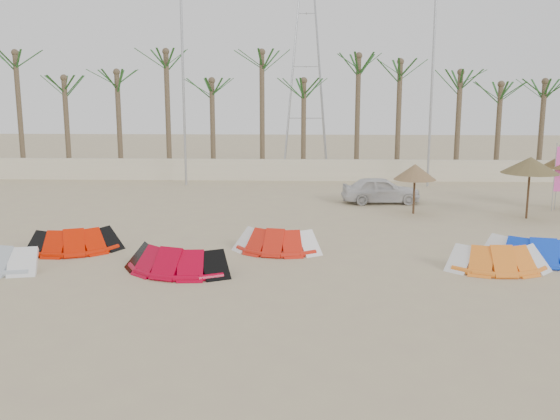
{
  "coord_description": "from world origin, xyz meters",
  "views": [
    {
      "loc": [
        0.79,
        -15.81,
        5.6
      ],
      "look_at": [
        0.0,
        6.0,
        1.3
      ],
      "focal_mm": 40.0,
      "sensor_mm": 36.0,
      "label": 1
    }
  ],
  "objects_px": {
    "car": "(381,190)",
    "parasol_left": "(415,172)",
    "parasol_mid": "(530,165)",
    "kite_red_mid": "(178,257)",
    "kite_red_left": "(77,239)",
    "kite_blue": "(537,247)",
    "kite_orange": "(496,256)",
    "kite_red_right": "(277,239)"
  },
  "relations": [
    {
      "from": "kite_red_mid",
      "to": "kite_blue",
      "type": "bearing_deg",
      "value": 8.17
    },
    {
      "from": "kite_orange",
      "to": "parasol_left",
      "type": "relative_size",
      "value": 1.39
    },
    {
      "from": "kite_red_left",
      "to": "car",
      "type": "relative_size",
      "value": 0.91
    },
    {
      "from": "kite_red_mid",
      "to": "car",
      "type": "distance_m",
      "value": 14.14
    },
    {
      "from": "car",
      "to": "parasol_left",
      "type": "bearing_deg",
      "value": -159.55
    },
    {
      "from": "kite_blue",
      "to": "parasol_mid",
      "type": "distance_m",
      "value": 7.21
    },
    {
      "from": "kite_blue",
      "to": "car",
      "type": "bearing_deg",
      "value": 111.08
    },
    {
      "from": "kite_red_left",
      "to": "kite_red_right",
      "type": "height_order",
      "value": "same"
    },
    {
      "from": "kite_red_mid",
      "to": "kite_red_right",
      "type": "relative_size",
      "value": 1.17
    },
    {
      "from": "kite_red_left",
      "to": "parasol_mid",
      "type": "bearing_deg",
      "value": 18.96
    },
    {
      "from": "kite_red_right",
      "to": "kite_orange",
      "type": "xyz_separation_m",
      "value": [
        6.97,
        -1.98,
        0.0
      ]
    },
    {
      "from": "kite_red_left",
      "to": "parasol_mid",
      "type": "height_order",
      "value": "parasol_mid"
    },
    {
      "from": "parasol_mid",
      "to": "car",
      "type": "height_order",
      "value": "parasol_mid"
    },
    {
      "from": "kite_orange",
      "to": "car",
      "type": "distance_m",
      "value": 11.51
    },
    {
      "from": "kite_orange",
      "to": "kite_red_right",
      "type": "bearing_deg",
      "value": 164.16
    },
    {
      "from": "parasol_left",
      "to": "car",
      "type": "xyz_separation_m",
      "value": [
        -1.16,
        2.61,
        -1.25
      ]
    },
    {
      "from": "kite_orange",
      "to": "parasol_mid",
      "type": "distance_m",
      "value": 8.82
    },
    {
      "from": "kite_red_left",
      "to": "parasol_left",
      "type": "relative_size",
      "value": 1.54
    },
    {
      "from": "kite_red_mid",
      "to": "kite_red_right",
      "type": "xyz_separation_m",
      "value": [
        2.98,
        2.53,
        -0.0
      ]
    },
    {
      "from": "car",
      "to": "kite_red_mid",
      "type": "bearing_deg",
      "value": 143.33
    },
    {
      "from": "parasol_mid",
      "to": "car",
      "type": "distance_m",
      "value": 7.06
    },
    {
      "from": "kite_blue",
      "to": "parasol_left",
      "type": "xyz_separation_m",
      "value": [
        -2.76,
        7.56,
        1.47
      ]
    },
    {
      "from": "parasol_left",
      "to": "kite_red_mid",
      "type": "bearing_deg",
      "value": -133.91
    },
    {
      "from": "kite_red_mid",
      "to": "kite_blue",
      "type": "distance_m",
      "value": 11.76
    },
    {
      "from": "kite_blue",
      "to": "kite_orange",
      "type": "bearing_deg",
      "value": -146.59
    },
    {
      "from": "parasol_left",
      "to": "parasol_mid",
      "type": "xyz_separation_m",
      "value": [
        4.74,
        -0.89,
        0.43
      ]
    },
    {
      "from": "kite_red_mid",
      "to": "parasol_left",
      "type": "xyz_separation_m",
      "value": [
        8.89,
        9.23,
        1.47
      ]
    },
    {
      "from": "kite_red_mid",
      "to": "parasol_mid",
      "type": "xyz_separation_m",
      "value": [
        13.62,
        8.34,
        1.91
      ]
    },
    {
      "from": "parasol_left",
      "to": "car",
      "type": "bearing_deg",
      "value": 113.99
    },
    {
      "from": "kite_orange",
      "to": "kite_blue",
      "type": "xyz_separation_m",
      "value": [
        1.7,
        1.12,
        0.0
      ]
    },
    {
      "from": "kite_red_right",
      "to": "kite_blue",
      "type": "xyz_separation_m",
      "value": [
        8.67,
        -0.86,
        0.0
      ]
    },
    {
      "from": "kite_orange",
      "to": "kite_red_mid",
      "type": "bearing_deg",
      "value": -176.82
    },
    {
      "from": "kite_red_mid",
      "to": "parasol_mid",
      "type": "relative_size",
      "value": 1.38
    },
    {
      "from": "kite_red_right",
      "to": "kite_blue",
      "type": "relative_size",
      "value": 0.84
    },
    {
      "from": "kite_red_right",
      "to": "parasol_left",
      "type": "height_order",
      "value": "parasol_left"
    },
    {
      "from": "kite_red_left",
      "to": "kite_blue",
      "type": "bearing_deg",
      "value": -2.29
    },
    {
      "from": "kite_red_right",
      "to": "kite_red_left",
      "type": "bearing_deg",
      "value": -178.07
    },
    {
      "from": "parasol_mid",
      "to": "kite_red_mid",
      "type": "bearing_deg",
      "value": -148.52
    },
    {
      "from": "kite_red_left",
      "to": "kite_red_right",
      "type": "xyz_separation_m",
      "value": [
        6.96,
        0.23,
        -0.0
      ]
    },
    {
      "from": "kite_red_left",
      "to": "car",
      "type": "distance_m",
      "value": 15.11
    },
    {
      "from": "kite_blue",
      "to": "kite_red_right",
      "type": "bearing_deg",
      "value": 174.34
    },
    {
      "from": "kite_red_left",
      "to": "kite_red_mid",
      "type": "xyz_separation_m",
      "value": [
        3.98,
        -2.3,
        0.0
      ]
    }
  ]
}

